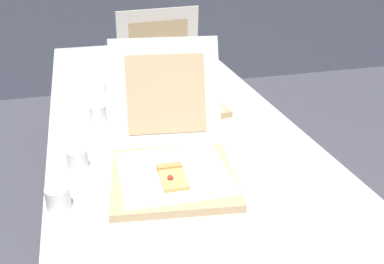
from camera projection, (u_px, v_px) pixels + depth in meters
name	position (u px, v px, depth m)	size (l,w,h in m)	color
table	(173.00, 138.00, 1.53)	(0.85, 2.45, 0.74)	silver
pizza_box_front	(171.00, 157.00, 1.21)	(0.39, 0.50, 0.34)	tan
pizza_box_middle	(170.00, 93.00, 1.67)	(0.38, 0.38, 0.36)	tan
cup_white_mid	(98.00, 113.00, 1.55)	(0.06, 0.06, 0.06)	white
cup_white_near_left	(58.00, 198.00, 1.06)	(0.06, 0.06, 0.06)	white
cup_white_far	(111.00, 88.00, 1.80)	(0.06, 0.06, 0.06)	white
cup_white_near_center	(77.00, 159.00, 1.24)	(0.06, 0.06, 0.06)	white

